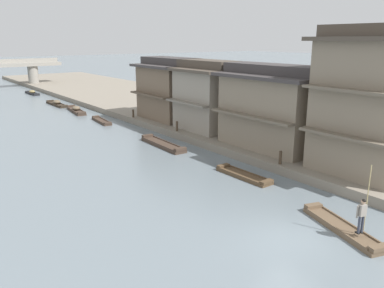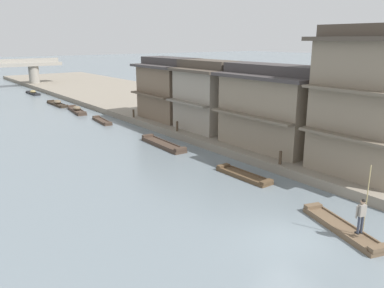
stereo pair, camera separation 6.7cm
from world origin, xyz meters
TOP-DOWN VIEW (x-y plane):
  - ground_plane at (0.00, 0.00)m, footprint 400.00×400.00m
  - riverbank_right at (15.04, 30.00)m, footprint 18.00×110.00m
  - boat_foreground_poled at (2.47, -0.92)m, footprint 2.36×4.75m
  - boatman_person at (2.17, -1.93)m, footprint 0.56×0.32m
  - boat_moored_nearest at (3.86, 28.19)m, footprint 1.24×4.33m
  - boat_moored_third at (3.82, 16.25)m, footprint 1.26×5.55m
  - boat_moored_far at (3.72, 41.90)m, footprint 1.12×5.60m
  - boat_midriver_drifting at (4.17, 54.92)m, footprint 1.09×4.61m
  - boat_midriver_upstream at (3.93, 35.52)m, footprint 1.76×5.73m
  - boat_upstream_distant at (3.91, 6.95)m, footprint 1.06×4.21m
  - house_waterfront_nearest at (9.45, 2.00)m, footprint 5.83×6.70m
  - house_waterfront_second at (9.21, 9.47)m, footprint 5.33×8.40m
  - house_waterfront_tall at (9.14, 16.98)m, footprint 5.19×6.22m
  - house_waterfront_narrow at (9.34, 23.25)m, footprint 5.58×7.10m
  - mooring_post_dock_near at (6.39, 6.13)m, footprint 0.20×0.20m
  - mooring_post_dock_mid at (6.39, 17.89)m, footprint 0.20×0.20m
  - mooring_post_dock_far at (6.39, 25.86)m, footprint 0.20×0.20m

SIDE VIEW (x-z plane):
  - ground_plane at x=0.00m, z-range 0.00..0.00m
  - boat_upstream_distant at x=3.91m, z-range -0.05..0.29m
  - boat_moored_nearest at x=3.86m, z-range -0.06..0.31m
  - boat_foreground_poled at x=2.47m, z-range -0.07..0.33m
  - boat_moored_third at x=3.82m, z-range -0.08..0.39m
  - boat_midriver_drifting at x=4.17m, z-range -0.11..0.56m
  - boat_moored_far at x=3.72m, z-range -0.13..0.59m
  - boat_midriver_upstream at x=3.93m, z-range -0.13..0.61m
  - riverbank_right at x=15.04m, z-range 0.00..0.60m
  - mooring_post_dock_far at x=6.39m, z-range 0.60..1.42m
  - mooring_post_dock_near at x=6.39m, z-range 0.60..1.48m
  - mooring_post_dock_mid at x=6.39m, z-range 0.60..1.50m
  - boatman_person at x=2.17m, z-range -0.12..2.92m
  - house_waterfront_second at x=9.21m, z-range 0.53..6.67m
  - house_waterfront_narrow at x=9.34m, z-range 0.54..6.68m
  - house_waterfront_tall at x=9.14m, z-range 0.55..6.69m
  - house_waterfront_nearest at x=9.45m, z-range 0.54..9.28m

